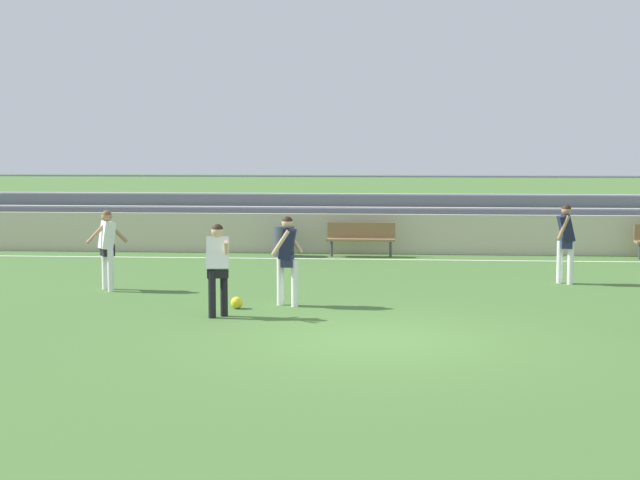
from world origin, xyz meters
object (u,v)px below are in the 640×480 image
Objects in this scene: player_dark_challenging at (566,237)px; player_white_overlapping at (107,243)px; player_dark_dropping_back at (287,253)px; player_white_deep_cover at (218,262)px; bench_far_left at (361,236)px; bleacher_stand at (279,217)px; soccer_ball at (237,303)px; trash_bin at (284,241)px.

player_white_overlapping is (-9.45, -1.70, -0.04)m from player_dark_challenging.
player_white_overlapping is (-3.87, 1.60, -0.01)m from player_dark_dropping_back.
player_white_overlapping reaches higher than player_white_deep_cover.
bench_far_left is 6.56m from player_dark_challenging.
player_dark_dropping_back is at bearing -82.15° from bleacher_stand.
player_white_overlapping is (-4.92, -6.42, 0.43)m from bench_far_left.
bleacher_stand is 10.58m from player_dark_dropping_back.
player_white_deep_cover is 4.01m from player_white_overlapping.
player_white_deep_cover is 0.95× the size of player_dark_challenging.
soccer_ball is at bearing -150.31° from player_dark_challenging.
bleacher_stand is 29.84× the size of trash_bin.
player_white_deep_cover is 0.97× the size of player_dark_dropping_back.
player_white_overlapping is at bearing -114.32° from trash_bin.
bleacher_stand is at bearing 99.68° from trash_bin.
bleacher_stand is 2.63m from trash_bin.
bench_far_left is 1.09× the size of player_dark_dropping_back.
bench_far_left is 8.09m from player_dark_dropping_back.
player_white_overlapping is at bearing 146.36° from soccer_ball.
trash_bin is 0.49× the size of player_white_overlapping.
player_white_overlapping is at bearing -105.26° from bleacher_stand.
player_dark_dropping_back is (-1.05, -8.01, 0.44)m from bench_far_left.
player_white_overlapping is at bearing 157.58° from player_dark_dropping_back.
bleacher_stand is 14.17× the size of player_dark_challenging.
player_dark_dropping_back is at bearing 23.81° from soccer_ball.
bench_far_left is at bearing 77.04° from soccer_ball.
player_dark_dropping_back is 6.48m from player_dark_challenging.
player_dark_dropping_back is at bearing 50.00° from player_white_deep_cover.
player_white_deep_cover is 1.65m from player_dark_dropping_back.
player_white_deep_cover is 7.33× the size of soccer_ball.
player_dark_dropping_back is (1.06, 1.26, 0.03)m from player_white_deep_cover.
bench_far_left is at bearing 133.87° from player_dark_challenging.
player_dark_dropping_back is 1.01× the size of player_white_overlapping.
player_white_deep_cover is 1.23m from soccer_ball.
bench_far_left reaches higher than trash_bin.
bench_far_left is at bearing 82.53° from player_dark_dropping_back.
player_white_overlapping is (-2.86, -6.33, 0.57)m from trash_bin.
bleacher_stand is 3.52m from bench_far_left.
player_white_overlapping reaches higher than soccer_ball.
player_dark_dropping_back is 0.98× the size of player_dark_challenging.
player_dark_challenging is (6.59, -4.62, 0.61)m from trash_bin.
player_white_deep_cover is at bearing -102.82° from bench_far_left.
player_dark_dropping_back reaches higher than bench_far_left.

